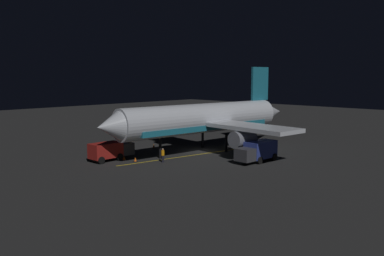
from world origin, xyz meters
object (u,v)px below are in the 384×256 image
at_px(baggage_truck, 110,151).
at_px(traffic_cone_far, 154,146).
at_px(airliner, 205,119).
at_px(traffic_cone_near_left, 112,150).
at_px(ground_crew_worker, 163,155).
at_px(traffic_cone_near_right, 124,158).
at_px(traffic_cone_under_wing, 135,159).
at_px(catering_truck, 258,151).

xyz_separation_m(baggage_truck, traffic_cone_far, (2.93, -9.63, -0.94)).
xyz_separation_m(airliner, traffic_cone_near_left, (8.87, 9.44, -4.23)).
bearing_deg(airliner, traffic_cone_near_left, 46.76).
relative_size(airliner, ground_crew_worker, 19.20).
distance_m(ground_crew_worker, traffic_cone_near_right, 5.13).
height_order(traffic_cone_near_right, traffic_cone_under_wing, same).
xyz_separation_m(ground_crew_worker, traffic_cone_under_wing, (2.79, 2.05, -0.64)).
height_order(baggage_truck, ground_crew_worker, baggage_truck).
relative_size(baggage_truck, traffic_cone_under_wing, 10.44).
relative_size(ground_crew_worker, traffic_cone_under_wing, 3.16).
bearing_deg(catering_truck, traffic_cone_far, 8.57).
distance_m(airliner, traffic_cone_near_right, 12.76).
relative_size(traffic_cone_near_left, traffic_cone_under_wing, 1.00).
relative_size(traffic_cone_under_wing, traffic_cone_far, 1.00).
relative_size(baggage_truck, catering_truck, 0.95).
bearing_deg(ground_crew_worker, airliner, -81.68).
bearing_deg(catering_truck, traffic_cone_near_right, 41.13).
bearing_deg(baggage_truck, traffic_cone_far, -73.10).
height_order(catering_truck, ground_crew_worker, catering_truck).
bearing_deg(baggage_truck, traffic_cone_under_wing, -148.12).
bearing_deg(ground_crew_worker, traffic_cone_under_wing, 36.27).
xyz_separation_m(ground_crew_worker, traffic_cone_far, (8.54, -5.83, -0.64)).
xyz_separation_m(ground_crew_worker, traffic_cone_near_left, (10.20, 0.36, -0.64)).
distance_m(traffic_cone_near_right, traffic_cone_far, 9.36).
height_order(airliner, catering_truck, airliner).
bearing_deg(traffic_cone_near_left, traffic_cone_under_wing, 167.13).
bearing_deg(traffic_cone_near_right, traffic_cone_under_wing, -162.36).
bearing_deg(traffic_cone_far, traffic_cone_near_left, 74.96).
bearing_deg(baggage_truck, catering_truck, -138.43).
height_order(airliner, ground_crew_worker, airliner).
distance_m(catering_truck, traffic_cone_near_right, 16.60).
bearing_deg(airliner, ground_crew_worker, 98.32).
relative_size(traffic_cone_near_right, traffic_cone_under_wing, 1.00).
height_order(traffic_cone_near_left, traffic_cone_near_right, same).
height_order(airliner, traffic_cone_under_wing, airliner).
distance_m(traffic_cone_near_right, traffic_cone_under_wing, 1.69).
xyz_separation_m(traffic_cone_near_left, traffic_cone_near_right, (-5.80, 2.20, 0.00)).
bearing_deg(catering_truck, traffic_cone_near_left, 25.44).
height_order(catering_truck, traffic_cone_near_left, catering_truck).
relative_size(airliner, traffic_cone_near_right, 60.74).
bearing_deg(baggage_truck, traffic_cone_near_left, -36.87).
height_order(ground_crew_worker, traffic_cone_near_right, ground_crew_worker).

